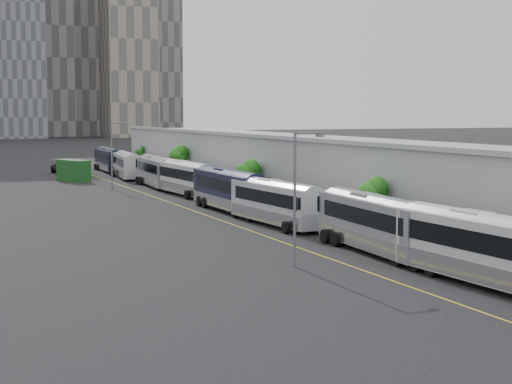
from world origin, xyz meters
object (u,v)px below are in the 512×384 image
bus_7 (157,174)px  street_lamp_near (298,189)px  bus_3 (377,229)px  suv (66,168)px  street_lamp_far (113,150)px  bus_8 (127,168)px  bus_4 (277,207)px  bus_2 (489,256)px  shipping_container (73,171)px  bus_9 (109,162)px  bus_6 (185,181)px  bus_5 (230,194)px

bus_7 → street_lamp_near: (-6.90, -57.33, 3.24)m
bus_3 → suv: bus_3 is taller
street_lamp_near → street_lamp_far: 56.43m
bus_7 → bus_8: 15.01m
bus_4 → street_lamp_near: bearing=-113.6°
bus_3 → bus_7: bus_3 is taller
bus_2 → bus_3: 12.06m
shipping_container → bus_9: bearing=42.6°
bus_6 → bus_5: bearing=-95.9°
bus_2 → shipping_container: bearing=93.0°
bus_8 → street_lamp_far: size_ratio=1.56×
bus_2 → suv: 94.71m
bus_3 → bus_4: (-0.74, 15.31, -0.07)m
bus_3 → bus_4: bearing=95.8°
bus_4 → street_lamp_far: bearing=94.0°
bus_2 → bus_9: (-0.03, 96.43, -0.14)m
street_lamp_near → suv: size_ratio=1.33×
bus_5 → street_lamp_near: street_lamp_near is taller
bus_2 → bus_3: bus_2 is taller
bus_2 → suv: size_ratio=2.20×
bus_2 → shipping_container: 79.84m
bus_4 → bus_7: (0.48, 39.38, 0.03)m
bus_2 → suv: bearing=91.1°
bus_8 → suv: size_ratio=2.04×
bus_2 → bus_9: bus_2 is taller
bus_8 → street_lamp_far: street_lamp_far is taller
bus_8 → street_lamp_far: 17.15m
bus_3 → bus_4: bus_3 is taller
bus_4 → shipping_container: 52.59m
bus_2 → street_lamp_far: street_lamp_far is taller
bus_4 → street_lamp_near: (-6.42, -17.95, 3.27)m
bus_2 → bus_5: bus_5 is taller
bus_3 → suv: (-7.12, 82.37, -0.79)m
bus_7 → bus_8: bus_7 is taller
street_lamp_near → bus_8: bearing=84.8°
street_lamp_far → bus_7: bearing=8.9°
bus_3 → shipping_container: 67.85m
bus_5 → street_lamp_near: 29.97m
bus_5 → bus_7: bearing=88.5°
street_lamp_near → suv: (0.04, 85.02, -3.99)m
bus_3 → street_lamp_far: bearing=99.5°
bus_9 → street_lamp_near: (-7.23, -87.01, 3.31)m
bus_4 → shipping_container: (-7.87, 51.99, -0.12)m
street_lamp_near → bus_7: bearing=83.1°
bus_4 → bus_8: 54.39m
bus_7 → suv: (-6.86, 27.69, -0.75)m
bus_8 → bus_5: bearing=-84.5°
suv → bus_9: bearing=4.2°
bus_2 → street_lamp_near: size_ratio=1.66×
bus_2 → bus_8: 81.76m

